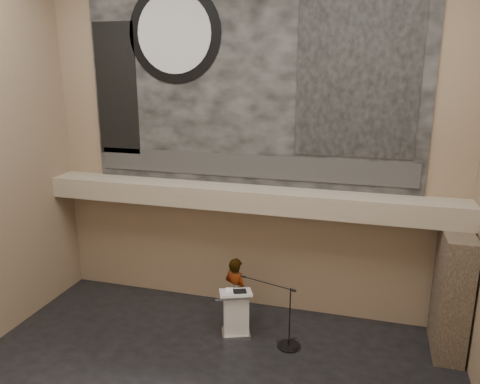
% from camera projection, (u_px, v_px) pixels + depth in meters
% --- Properties ---
extents(wall_back, '(10.00, 0.02, 8.50)m').
position_uv_depth(wall_back, '(249.00, 141.00, 11.08)').
color(wall_back, '#8A7457').
rests_on(wall_back, floor).
extents(soffit, '(10.00, 0.80, 0.50)m').
position_uv_depth(soffit, '(245.00, 198.00, 11.05)').
color(soffit, gray).
rests_on(soffit, wall_back).
extents(sprinkler_left, '(0.04, 0.04, 0.06)m').
position_uv_depth(sprinkler_left, '(181.00, 204.00, 11.50)').
color(sprinkler_left, '#B2893D').
rests_on(sprinkler_left, soffit).
extents(sprinkler_right, '(0.04, 0.04, 0.06)m').
position_uv_depth(sprinkler_right, '(325.00, 217.00, 10.58)').
color(sprinkler_right, '#B2893D').
rests_on(sprinkler_right, soffit).
extents(banner, '(8.00, 0.05, 5.00)m').
position_uv_depth(banner, '(249.00, 78.00, 10.67)').
color(banner, black).
rests_on(banner, wall_back).
extents(banner_text_strip, '(7.76, 0.02, 0.55)m').
position_uv_depth(banner_text_strip, '(248.00, 166.00, 11.18)').
color(banner_text_strip, '#2B2B2B').
rests_on(banner_text_strip, banner).
extents(banner_clock_rim, '(2.30, 0.02, 2.30)m').
position_uv_depth(banner_clock_rim, '(174.00, 33.00, 10.85)').
color(banner_clock_rim, black).
rests_on(banner_clock_rim, banner).
extents(banner_clock_face, '(1.84, 0.02, 1.84)m').
position_uv_depth(banner_clock_face, '(174.00, 33.00, 10.83)').
color(banner_clock_face, silver).
rests_on(banner_clock_face, banner).
extents(banner_building_print, '(2.60, 0.02, 3.60)m').
position_uv_depth(banner_building_print, '(357.00, 74.00, 9.97)').
color(banner_building_print, black).
rests_on(banner_building_print, banner).
extents(banner_brick_print, '(1.10, 0.02, 3.20)m').
position_uv_depth(banner_brick_print, '(117.00, 89.00, 11.61)').
color(banner_brick_print, black).
rests_on(banner_brick_print, banner).
extents(stone_pier, '(0.60, 1.40, 2.70)m').
position_uv_depth(stone_pier, '(452.00, 293.00, 9.83)').
color(stone_pier, '#3D3125').
rests_on(stone_pier, floor).
extents(lectern, '(0.85, 0.73, 1.13)m').
position_uv_depth(lectern, '(236.00, 313.00, 10.60)').
color(lectern, silver).
rests_on(lectern, floor).
extents(binder, '(0.36, 0.33, 0.04)m').
position_uv_depth(binder, '(240.00, 292.00, 10.39)').
color(binder, black).
rests_on(binder, lectern).
extents(papers, '(0.26, 0.31, 0.00)m').
position_uv_depth(papers, '(230.00, 290.00, 10.49)').
color(papers, white).
rests_on(papers, lectern).
extents(speaker_person, '(0.72, 0.61, 1.68)m').
position_uv_depth(speaker_person, '(236.00, 292.00, 10.98)').
color(speaker_person, beige).
rests_on(speaker_person, floor).
extents(mic_stand, '(1.46, 0.62, 1.42)m').
position_uv_depth(mic_stand, '(287.00, 337.00, 10.26)').
color(mic_stand, black).
rests_on(mic_stand, floor).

